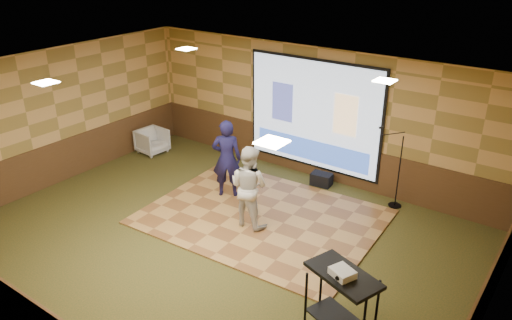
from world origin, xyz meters
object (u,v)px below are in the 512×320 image
Objects in this scene: av_table at (342,292)px; duffel_bag at (321,179)px; player_left at (227,158)px; player_right at (249,186)px; projector_screen at (313,116)px; mic_stand at (395,184)px; banquet_chair at (152,141)px; projector at (342,273)px; dance_floor at (262,217)px.

duffel_bag is (-2.47, 3.99, -0.63)m from av_table.
player_left is 1.05× the size of player_right.
projector_screen is at bearing 146.78° from duffel_bag.
duffel_bag is at bearing -157.61° from mic_stand.
player_left is 3.20m from banquet_chair.
duffel_bag is (-2.48, 4.05, -0.98)m from projector.
duffel_bag is at bearing -33.22° from projector_screen.
player_right is at bearing -104.37° from banquet_chair.
player_left reaches higher than mic_stand.
player_right is at bearing -95.92° from dance_floor.
projector_screen is 0.74× the size of dance_floor.
player_left reaches higher than banquet_chair.
player_right is at bearing -108.67° from mic_stand.
player_right reaches higher than projector.
player_left reaches higher than duffel_bag.
player_right is at bearing 171.59° from projector.
mic_stand is (-0.82, 4.04, -0.27)m from av_table.
dance_floor is at bearing -85.00° from projector_screen.
projector reaches higher than dance_floor.
projector_screen is at bearing -68.60° from banquet_chair.
player_left is at bearing -98.80° from banquet_chair.
projector_screen reaches higher than av_table.
projector is at bearing -109.74° from banquet_chair.
player_right is 2.33× the size of banquet_chair.
dance_floor is 2.82m from mic_stand.
av_table is at bearing 120.86° from projector.
dance_floor is (0.20, -2.26, -1.46)m from projector_screen.
player_left is at bearing -33.12° from player_right.
av_table is (2.78, -1.66, -0.07)m from player_right.
dance_floor is at bearing 131.83° from player_left.
player_right is (1.09, -0.70, -0.04)m from player_left.
av_table is 7.60m from banquet_chair.
projector is at bearing 115.95° from player_left.
projector is 0.66× the size of duffel_bag.
mic_stand is at bearing -76.56° from banquet_chair.
player_left is at bearing 148.66° from av_table.
dance_floor is 3.62m from projector.
mic_stand is (1.92, 2.01, 0.48)m from dance_floor.
player_left is 2.27m from duffel_bag.
player_left is at bearing -130.37° from mic_stand.
dance_floor is at bearing 143.43° from av_table.
player_left is at bearing 163.96° from dance_floor.
av_table is (3.87, -2.36, -0.11)m from player_left.
dance_floor is at bearing 165.93° from projector.
player_left is (-1.13, 0.33, 0.86)m from dance_floor.
banquet_chair is at bearing -45.57° from player_left.
dance_floor is 3.49m from av_table.
banquet_chair reaches higher than duffel_bag.
mic_stand is at bearing 101.43° from av_table.
player_right is at bearing 149.19° from av_table.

